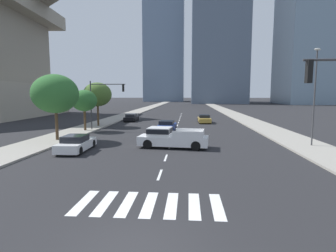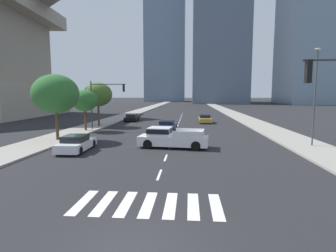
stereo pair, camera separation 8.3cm
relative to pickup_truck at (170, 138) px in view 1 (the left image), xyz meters
name	(u,v)px [view 1 (the left image)]	position (x,y,z in m)	size (l,w,h in m)	color
ground_plane	(133,250)	(-0.03, -14.93, -0.81)	(800.00, 800.00, 0.00)	#232326
sidewalk_east	(262,127)	(11.58, 15.07, -0.74)	(4.00, 260.00, 0.15)	gray
sidewalk_west	(96,125)	(-11.63, 15.07, -0.74)	(4.00, 260.00, 0.15)	gray
crosswalk_near	(149,204)	(-0.03, -11.71, -0.81)	(5.85, 2.58, 0.01)	silver
lane_divider_center	(177,125)	(-0.03, 16.29, -0.81)	(0.14, 50.00, 0.01)	silver
pickup_truck	(170,138)	(0.00, 0.00, 0.00)	(5.91, 2.63, 1.67)	silver
sedan_white_0	(76,144)	(-7.19, -1.98, -0.22)	(1.96, 4.38, 1.27)	silver
sedan_black_1	(131,118)	(-7.96, 22.00, -0.24)	(1.78, 4.59, 1.24)	black
sedan_blue_2	(167,126)	(-1.05, 10.04, -0.21)	(2.17, 4.47, 1.28)	navy
sedan_gold_3	(204,119)	(4.03, 20.30, -0.24)	(1.96, 4.55, 1.24)	#B28E38
traffic_signal_far	(104,96)	(-8.83, 10.24, 3.38)	(4.62, 0.28, 5.90)	#333335
street_lamp_east	(315,90)	(11.88, 1.09, 3.93)	(0.50, 0.24, 7.97)	#3F3F42
street_tree_nearest	(55,94)	(-10.83, 2.22, 3.64)	(4.24, 4.24, 6.12)	#4C3823
street_tree_second	(84,101)	(-10.83, 9.14, 2.86)	(2.99, 2.99, 4.81)	#4C3823
street_tree_third	(97,95)	(-10.83, 13.86, 3.59)	(3.81, 3.81, 5.89)	#4C3823
office_tower_left_skyline	(165,16)	(-14.38, 158.52, 54.71)	(25.50, 24.16, 112.10)	slate
office_tower_center_skyline	(219,20)	(16.65, 119.19, 40.94)	(27.24, 24.82, 90.69)	slate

